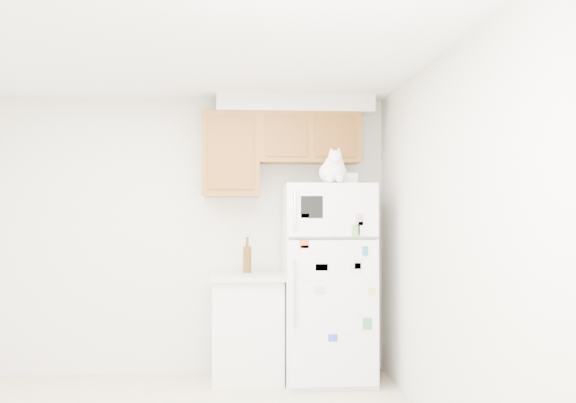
{
  "coord_description": "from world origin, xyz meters",
  "views": [
    {
      "loc": [
        0.56,
        -4.2,
        1.45
      ],
      "look_at": [
        0.99,
        1.55,
        1.55
      ],
      "focal_mm": 42.0,
      "sensor_mm": 36.0,
      "label": 1
    }
  ],
  "objects": [
    {
      "name": "base_counter",
      "position": [
        0.65,
        1.68,
        0.46
      ],
      "size": [
        0.64,
        0.64,
        0.92
      ],
      "color": "white",
      "rests_on": "ground_plane"
    },
    {
      "name": "room_shell",
      "position": [
        0.12,
        0.24,
        1.67
      ],
      "size": [
        3.84,
        4.04,
        2.52
      ],
      "color": "silver",
      "rests_on": "ground_plane"
    },
    {
      "name": "bottle_green",
      "position": [
        0.65,
        1.83,
        1.05
      ],
      "size": [
        0.06,
        0.06,
        0.26
      ],
      "primitive_type": null,
      "color": "#19381E",
      "rests_on": "base_counter"
    },
    {
      "name": "storage_box_back",
      "position": [
        1.52,
        1.73,
        1.75
      ],
      "size": [
        0.18,
        0.13,
        0.1
      ],
      "primitive_type": "cube",
      "rotation": [
        0.0,
        0.0,
        0.01
      ],
      "color": "white",
      "rests_on": "refrigerator"
    },
    {
      "name": "storage_box_front",
      "position": [
        1.49,
        1.46,
        1.74
      ],
      "size": [
        0.17,
        0.14,
        0.09
      ],
      "primitive_type": "cube",
      "rotation": [
        0.0,
        0.0,
        0.25
      ],
      "color": "white",
      "rests_on": "refrigerator"
    },
    {
      "name": "refrigerator",
      "position": [
        1.34,
        1.61,
        0.85
      ],
      "size": [
        0.76,
        0.78,
        1.7
      ],
      "color": "white",
      "rests_on": "ground_plane"
    },
    {
      "name": "bottle_amber",
      "position": [
        0.65,
        1.79,
        1.08
      ],
      "size": [
        0.07,
        0.07,
        0.32
      ],
      "primitive_type": null,
      "color": "#593814",
      "rests_on": "base_counter"
    },
    {
      "name": "cat",
      "position": [
        1.36,
        1.35,
        1.81
      ],
      "size": [
        0.28,
        0.41,
        0.29
      ],
      "color": "white",
      "rests_on": "refrigerator"
    }
  ]
}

